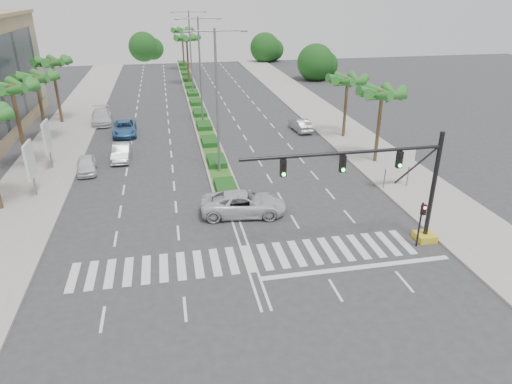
% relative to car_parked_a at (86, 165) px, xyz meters
% --- Properties ---
extents(ground, '(160.00, 160.00, 0.00)m').
position_rel_car_parked_a_xyz_m(ground, '(11.37, -16.61, -0.68)').
color(ground, '#333335').
rests_on(ground, ground).
extents(footpath_right, '(6.00, 120.00, 0.15)m').
position_rel_car_parked_a_xyz_m(footpath_right, '(26.57, 3.39, -0.61)').
color(footpath_right, gray).
rests_on(footpath_right, ground).
extents(footpath_left, '(6.00, 120.00, 0.15)m').
position_rel_car_parked_a_xyz_m(footpath_left, '(-3.83, 3.39, -0.61)').
color(footpath_left, gray).
rests_on(footpath_left, ground).
extents(median, '(2.20, 75.00, 0.20)m').
position_rel_car_parked_a_xyz_m(median, '(11.37, 28.39, -0.58)').
color(median, gray).
rests_on(median, ground).
extents(median_grass, '(1.80, 75.00, 0.04)m').
position_rel_car_parked_a_xyz_m(median_grass, '(11.37, 28.39, -0.46)').
color(median_grass, '#25571D').
rests_on(median_grass, median).
extents(signal_gantry, '(12.60, 1.20, 7.20)m').
position_rel_car_parked_a_xyz_m(signal_gantry, '(20.65, -16.61, 2.78)').
color(signal_gantry, gold).
rests_on(signal_gantry, ground).
extents(pedestrian_signal, '(0.28, 0.36, 3.00)m').
position_rel_car_parked_a_xyz_m(pedestrian_signal, '(21.97, -17.29, 1.36)').
color(pedestrian_signal, black).
rests_on(pedestrian_signal, ground).
extents(direction_sign, '(2.70, 0.11, 3.40)m').
position_rel_car_parked_a_xyz_m(direction_sign, '(24.87, -8.62, 1.77)').
color(direction_sign, slate).
rests_on(direction_sign, ground).
extents(billboard_near, '(0.18, 2.10, 4.35)m').
position_rel_car_parked_a_xyz_m(billboard_near, '(-3.13, -4.61, 2.28)').
color(billboard_near, slate).
rests_on(billboard_near, ground).
extents(billboard_far, '(0.18, 2.10, 4.35)m').
position_rel_car_parked_a_xyz_m(billboard_far, '(-3.13, 1.39, 2.28)').
color(billboard_far, slate).
rests_on(billboard_far, ground).
extents(palm_left_mid, '(4.57, 4.68, 7.95)m').
position_rel_car_parked_a_xyz_m(palm_left_mid, '(-5.13, 1.39, 6.39)').
color(palm_left_mid, brown).
rests_on(palm_left_mid, ground).
extents(palm_left_far, '(4.57, 4.68, 7.35)m').
position_rel_car_parked_a_xyz_m(palm_left_far, '(-5.13, 9.39, 5.81)').
color(palm_left_far, brown).
rests_on(palm_left_far, ground).
extents(palm_left_end, '(4.57, 4.68, 7.75)m').
position_rel_car_parked_a_xyz_m(palm_left_end, '(-5.13, 17.39, 6.20)').
color(palm_left_end, brown).
rests_on(palm_left_end, ground).
extents(palm_right_near, '(4.57, 4.68, 7.05)m').
position_rel_car_parked_a_xyz_m(palm_right_near, '(25.87, -2.61, 5.52)').
color(palm_right_near, brown).
rests_on(palm_right_near, ground).
extents(palm_right_far, '(4.57, 4.68, 6.75)m').
position_rel_car_parked_a_xyz_m(palm_right_far, '(25.87, 5.39, 5.23)').
color(palm_right_far, brown).
rests_on(palm_right_far, ground).
extents(palm_median_a, '(4.57, 4.68, 8.05)m').
position_rel_car_parked_a_xyz_m(palm_median_a, '(11.37, 38.39, 6.49)').
color(palm_median_a, brown).
rests_on(palm_median_a, ground).
extents(palm_median_b, '(4.57, 4.68, 8.05)m').
position_rel_car_parked_a_xyz_m(palm_median_b, '(11.37, 53.39, 6.49)').
color(palm_median_b, brown).
rests_on(palm_median_b, ground).
extents(streetlight_near, '(5.10, 0.25, 12.00)m').
position_rel_car_parked_a_xyz_m(streetlight_near, '(11.37, -2.61, 6.13)').
color(streetlight_near, slate).
rests_on(streetlight_near, ground).
extents(streetlight_mid, '(5.10, 0.25, 12.00)m').
position_rel_car_parked_a_xyz_m(streetlight_mid, '(11.37, 13.39, 6.13)').
color(streetlight_mid, slate).
rests_on(streetlight_mid, ground).
extents(streetlight_far, '(5.10, 0.25, 12.00)m').
position_rel_car_parked_a_xyz_m(streetlight_far, '(11.37, 29.39, 6.13)').
color(streetlight_far, slate).
rests_on(streetlight_far, ground).
extents(car_parked_a, '(2.08, 4.17, 1.36)m').
position_rel_car_parked_a_xyz_m(car_parked_a, '(0.00, 0.00, 0.00)').
color(car_parked_a, white).
rests_on(car_parked_a, ground).
extents(car_parked_b, '(1.65, 4.51, 1.47)m').
position_rel_car_parked_a_xyz_m(car_parked_b, '(2.79, 2.78, 0.06)').
color(car_parked_b, '#A5A6AA').
rests_on(car_parked_b, ground).
extents(car_parked_c, '(2.69, 5.46, 1.49)m').
position_rel_car_parked_a_xyz_m(car_parked_c, '(2.59, 10.91, 0.06)').
color(car_parked_c, '#33649C').
rests_on(car_parked_c, ground).
extents(car_parked_d, '(2.80, 5.79, 1.62)m').
position_rel_car_parked_a_xyz_m(car_parked_d, '(-0.43, 16.36, 0.13)').
color(car_parked_d, silver).
rests_on(car_parked_d, ground).
extents(car_crossing, '(6.35, 3.51, 1.68)m').
position_rel_car_parked_a_xyz_m(car_crossing, '(12.10, -10.77, 0.16)').
color(car_crossing, silver).
rests_on(car_crossing, ground).
extents(car_right, '(1.85, 4.34, 1.39)m').
position_rel_car_parked_a_xyz_m(car_right, '(21.98, 8.58, 0.01)').
color(car_right, '#A0A0A4').
rests_on(car_right, ground).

